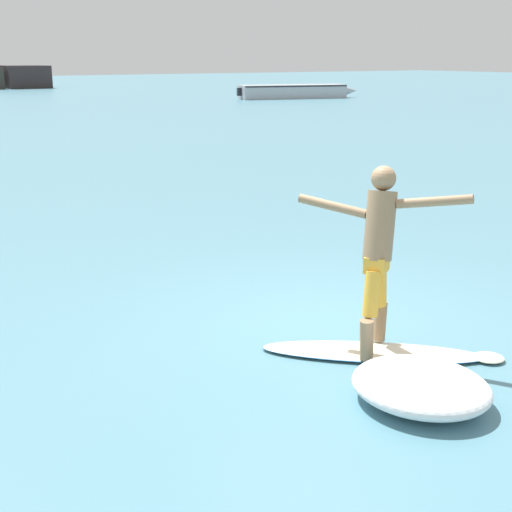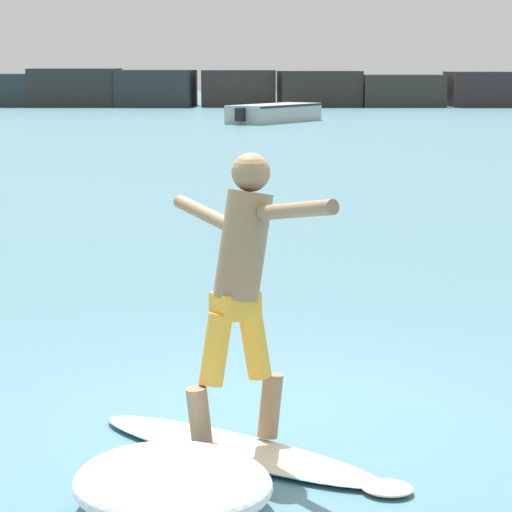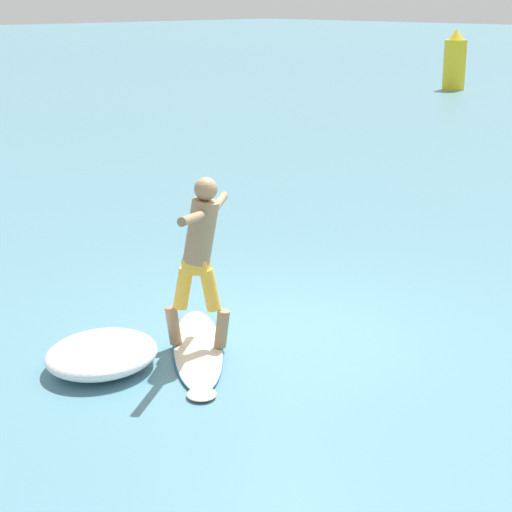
# 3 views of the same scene
# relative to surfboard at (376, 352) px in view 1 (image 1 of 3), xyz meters

# --- Properties ---
(ground_plane) EXTENTS (200.00, 200.00, 0.00)m
(ground_plane) POSITION_rel_surfboard_xyz_m (0.17, 0.99, -0.03)
(ground_plane) COLOR teal
(surfboard) EXTENTS (2.11, 1.81, 0.20)m
(surfboard) POSITION_rel_surfboard_xyz_m (0.00, 0.00, 0.00)
(surfboard) COLOR beige
(surfboard) RESTS_ON ground
(surfer) EXTENTS (1.03, 1.43, 1.82)m
(surfer) POSITION_rel_surfboard_xyz_m (0.01, 0.05, 1.10)
(surfer) COLOR #947452
(surfer) RESTS_ON surfboard
(fishing_boat_near_jetty) EXTENTS (8.70, 3.55, 0.92)m
(fishing_boat_near_jetty) POSITION_rel_surfboard_xyz_m (24.59, 36.29, 0.46)
(fishing_boat_near_jetty) COLOR #A8AAB1
(fishing_boat_near_jetty) RESTS_ON ground
(wave_foam_at_tail) EXTENTS (1.42, 1.50, 0.32)m
(wave_foam_at_tail) POSITION_rel_surfboard_xyz_m (-0.36, -0.97, 0.13)
(wave_foam_at_tail) COLOR white
(wave_foam_at_tail) RESTS_ON ground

